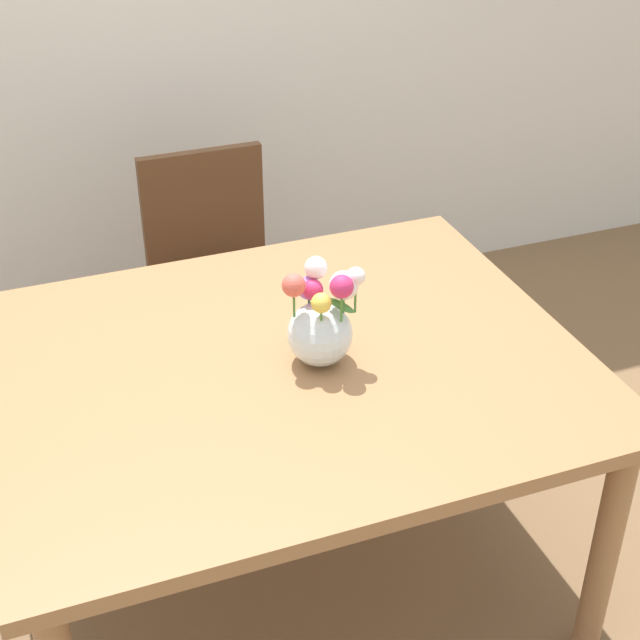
# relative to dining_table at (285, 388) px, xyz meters

# --- Properties ---
(ground_plane) EXTENTS (12.00, 12.00, 0.00)m
(ground_plane) POSITION_rel_dining_table_xyz_m (0.00, 0.00, -0.67)
(ground_plane) COLOR brown
(dining_table) EXTENTS (1.46, 1.19, 0.75)m
(dining_table) POSITION_rel_dining_table_xyz_m (0.00, 0.00, 0.00)
(dining_table) COLOR #9E7047
(dining_table) RESTS_ON ground_plane
(chair_far) EXTENTS (0.42, 0.42, 0.90)m
(chair_far) POSITION_rel_dining_table_xyz_m (0.06, 0.94, -0.15)
(chair_far) COLOR brown
(chair_far) RESTS_ON ground_plane
(flower_vase) EXTENTS (0.19, 0.18, 0.26)m
(flower_vase) POSITION_rel_dining_table_xyz_m (0.09, -0.03, 0.20)
(flower_vase) COLOR silver
(flower_vase) RESTS_ON dining_table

